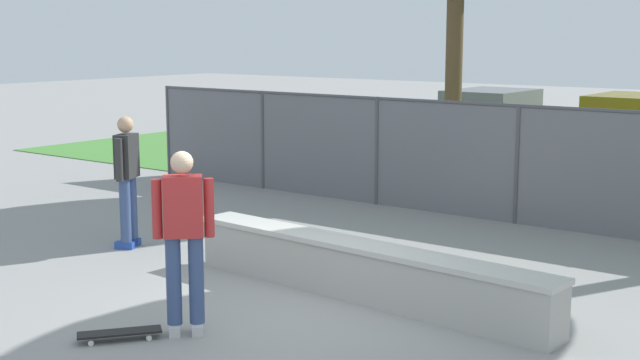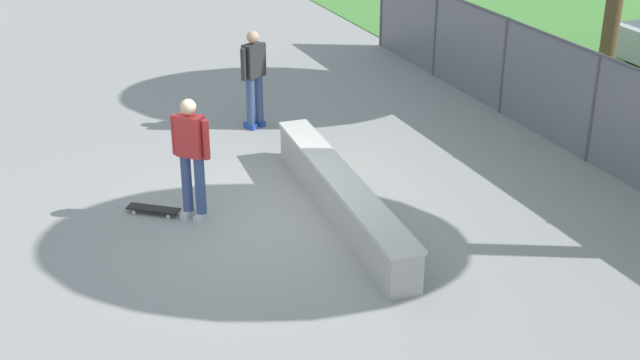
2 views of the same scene
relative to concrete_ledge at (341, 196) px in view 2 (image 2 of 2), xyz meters
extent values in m
plane|color=gray|center=(-0.25, -1.05, -0.32)|extent=(80.00, 80.00, 0.00)
cube|color=#A8A59E|center=(0.00, 0.00, -0.03)|extent=(4.76, 0.77, 0.57)
cube|color=beige|center=(0.00, 0.00, 0.28)|extent=(4.81, 0.82, 0.06)
cube|color=beige|center=(-0.66, -1.93, -0.27)|extent=(0.26, 0.26, 0.10)
cube|color=beige|center=(-0.82, -2.08, -0.27)|extent=(0.26, 0.26, 0.10)
cylinder|color=#384C7A|center=(-0.68, -1.90, 0.22)|extent=(0.15, 0.15, 0.88)
cylinder|color=#384C7A|center=(-0.84, -2.06, 0.22)|extent=(0.15, 0.15, 0.88)
cube|color=red|center=(-0.76, -1.98, 0.96)|extent=(0.42, 0.42, 0.60)
cylinder|color=red|center=(-0.58, -1.81, 0.94)|extent=(0.10, 0.10, 0.58)
cylinder|color=red|center=(-0.94, -2.16, 0.94)|extent=(0.10, 0.10, 0.58)
sphere|color=beige|center=(-0.76, -1.98, 1.39)|extent=(0.22, 0.22, 0.22)
cube|color=black|center=(-1.12, -2.52, -0.24)|extent=(0.65, 0.76, 0.02)
cube|color=#B2B2B7|center=(-1.29, -2.73, -0.26)|extent=(0.15, 0.13, 0.02)
cube|color=#B2B2B7|center=(-0.96, -2.30, -0.26)|extent=(0.15, 0.13, 0.02)
cylinder|color=silver|center=(-1.36, -2.68, -0.29)|extent=(0.06, 0.06, 0.05)
cylinder|color=silver|center=(-1.22, -2.79, -0.29)|extent=(0.06, 0.06, 0.05)
cylinder|color=silver|center=(-1.02, -2.25, -0.29)|extent=(0.06, 0.06, 0.05)
cylinder|color=silver|center=(-0.89, -2.35, -0.29)|extent=(0.06, 0.06, 0.05)
cylinder|color=#4C4C51|center=(-8.00, 4.63, 0.61)|extent=(0.07, 0.07, 1.87)
cylinder|color=#4C4C51|center=(-5.42, 4.63, 0.61)|extent=(0.07, 0.07, 1.87)
cylinder|color=#4C4C51|center=(-2.83, 4.63, 0.61)|extent=(0.07, 0.07, 1.87)
cylinder|color=#4C4C51|center=(-0.25, 4.63, 0.61)|extent=(0.07, 0.07, 1.87)
cylinder|color=#4C4C51|center=(-0.25, 4.63, 1.52)|extent=(15.50, 0.05, 0.05)
cube|color=slate|center=(-0.25, 4.63, 0.61)|extent=(15.50, 0.01, 1.87)
cylinder|color=black|center=(-4.42, 9.31, 0.00)|extent=(0.23, 0.64, 0.64)
cube|color=#2647A5|center=(-3.88, -0.10, -0.27)|extent=(0.28, 0.21, 0.10)
cube|color=#2647A5|center=(-3.98, 0.10, -0.27)|extent=(0.28, 0.21, 0.10)
cylinder|color=#384C7A|center=(-3.85, -0.08, 0.22)|extent=(0.15, 0.15, 0.88)
cylinder|color=#384C7A|center=(-3.95, 0.11, 0.22)|extent=(0.15, 0.15, 0.88)
cube|color=#2D2D2D|center=(-3.90, 0.01, 0.96)|extent=(0.36, 0.44, 0.60)
cylinder|color=#2D2D2D|center=(-3.79, -0.21, 0.94)|extent=(0.10, 0.10, 0.58)
cylinder|color=#2D2D2D|center=(-4.01, 0.24, 0.94)|extent=(0.10, 0.10, 0.58)
sphere|color=tan|center=(-3.90, 0.01, 1.39)|extent=(0.22, 0.22, 0.22)
camera|label=1|loc=(5.21, -7.73, 2.61)|focal=48.44mm
camera|label=2|loc=(10.14, -4.58, 5.34)|focal=47.73mm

